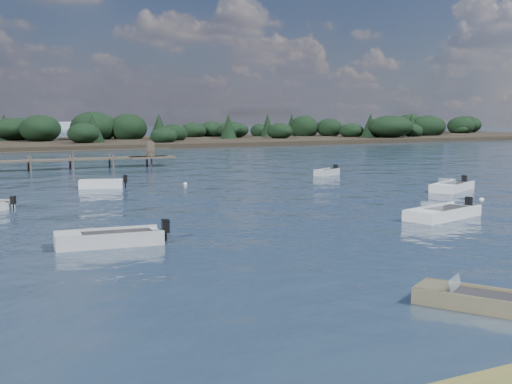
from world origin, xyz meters
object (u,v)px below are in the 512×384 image
dinghy_mid_grey (109,241)px  tender_far_grey_b (327,173)px  tender_far_white (101,186)px  dinghy_near_olive (483,303)px  dinghy_mid_white_a (442,215)px  dinghy_mid_white_b (452,188)px

dinghy_mid_grey → tender_far_grey_b: bearing=41.1°
tender_far_white → dinghy_near_olive: bearing=-85.2°
dinghy_mid_grey → tender_far_grey_b: size_ratio=1.55×
dinghy_mid_white_a → dinghy_near_olive: bearing=-128.7°
dinghy_near_olive → tender_far_grey_b: (18.82, 37.91, 0.02)m
tender_far_white → tender_far_grey_b: 21.94m
dinghy_mid_white_b → tender_far_grey_b: bearing=97.0°
dinghy_mid_grey → dinghy_near_olive: bearing=-61.3°
dinghy_near_olive → tender_far_white: tender_far_white is taller
tender_far_grey_b → dinghy_mid_white_b: bearing=-83.0°
tender_far_grey_b → dinghy_mid_white_a: bearing=-108.2°
dinghy_mid_white_a → tender_far_grey_b: dinghy_mid_white_a is taller
dinghy_near_olive → dinghy_mid_white_b: (20.63, 23.07, 0.03)m
dinghy_near_olive → tender_far_grey_b: tender_far_grey_b is taller
dinghy_mid_white_a → dinghy_mid_grey: bearing=176.7°
tender_far_white → dinghy_mid_grey: 22.90m
dinghy_mid_white_a → dinghy_mid_grey: (-18.74, 1.07, 0.01)m
tender_far_grey_b → dinghy_mid_white_b: 14.95m
dinghy_near_olive → tender_far_white: (-3.10, 36.91, 0.04)m
tender_far_grey_b → dinghy_mid_white_b: dinghy_mid_white_b is taller
tender_far_white → dinghy_mid_grey: bearing=-102.2°
dinghy_near_olive → dinghy_mid_grey: (-7.95, 14.53, 0.04)m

